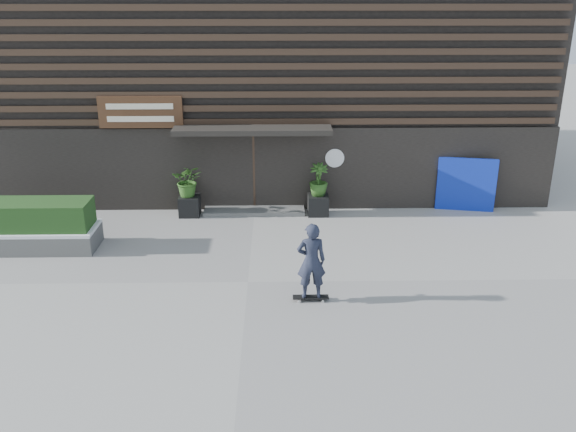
{
  "coord_description": "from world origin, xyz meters",
  "views": [
    {
      "loc": [
        0.69,
        -12.75,
        6.47
      ],
      "look_at": [
        0.95,
        1.38,
        1.1
      ],
      "focal_mm": 38.43,
      "sensor_mm": 36.0,
      "label": 1
    }
  ],
  "objects_px": {
    "planter_pot_left": "(190,206)",
    "skateboarder": "(311,261)",
    "raised_bed": "(29,239)",
    "blue_tarp": "(466,185)",
    "planter_pot_right": "(318,205)"
  },
  "relations": [
    {
      "from": "planter_pot_left",
      "to": "blue_tarp",
      "type": "distance_m",
      "value": 8.27
    },
    {
      "from": "planter_pot_right",
      "to": "skateboarder",
      "type": "xyz_separation_m",
      "value": [
        -0.5,
        -5.31,
        0.64
      ]
    },
    {
      "from": "raised_bed",
      "to": "blue_tarp",
      "type": "height_order",
      "value": "blue_tarp"
    },
    {
      "from": "planter_pot_right",
      "to": "blue_tarp",
      "type": "height_order",
      "value": "blue_tarp"
    },
    {
      "from": "blue_tarp",
      "to": "planter_pot_right",
      "type": "bearing_deg",
      "value": -165.51
    },
    {
      "from": "planter_pot_right",
      "to": "skateboarder",
      "type": "relative_size",
      "value": 0.33
    },
    {
      "from": "blue_tarp",
      "to": "skateboarder",
      "type": "xyz_separation_m",
      "value": [
        -4.95,
        -5.61,
        0.13
      ]
    },
    {
      "from": "planter_pot_right",
      "to": "skateboarder",
      "type": "distance_m",
      "value": 5.37
    },
    {
      "from": "planter_pot_right",
      "to": "blue_tarp",
      "type": "distance_m",
      "value": 4.49
    },
    {
      "from": "planter_pot_left",
      "to": "skateboarder",
      "type": "height_order",
      "value": "skateboarder"
    },
    {
      "from": "raised_bed",
      "to": "blue_tarp",
      "type": "xyz_separation_m",
      "value": [
        12.09,
        2.65,
        0.56
      ]
    },
    {
      "from": "blue_tarp",
      "to": "skateboarder",
      "type": "height_order",
      "value": "skateboarder"
    },
    {
      "from": "planter_pot_right",
      "to": "raised_bed",
      "type": "height_order",
      "value": "planter_pot_right"
    },
    {
      "from": "skateboarder",
      "to": "planter_pot_left",
      "type": "bearing_deg",
      "value": 121.88
    },
    {
      "from": "raised_bed",
      "to": "skateboarder",
      "type": "height_order",
      "value": "skateboarder"
    }
  ]
}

